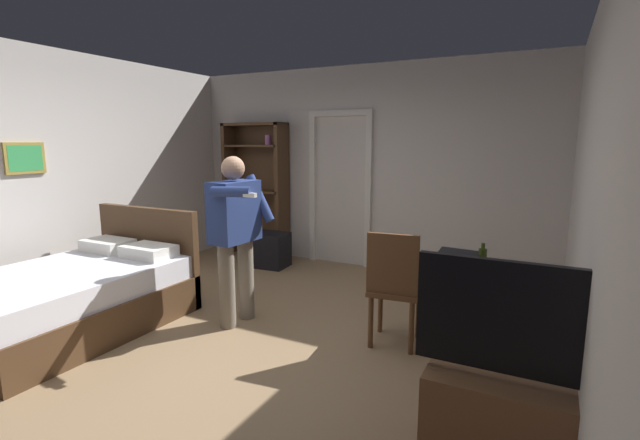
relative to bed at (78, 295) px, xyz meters
The scene contains 14 objects.
ground_plane 1.59m from the bed, 14.78° to the left, with size 6.11×6.11×0.00m, color #997A56.
wall_back 3.72m from the bed, 65.01° to the left, with size 5.31×0.12×2.71m, color silver.
wall_left 1.56m from the bed, 159.92° to the left, with size 0.15×5.79×2.71m.
wall_right 4.25m from the bed, ahead, with size 0.12×5.79×2.71m, color silver.
doorway_frame 3.50m from the bed, 68.81° to the left, with size 0.93×0.08×2.13m.
bed is the anchor object (origin of this frame).
bookshelf 3.11m from the bed, 91.43° to the left, with size 0.99×0.32×1.98m.
tv_flatscreen 3.74m from the bed, ahead, with size 1.05×0.40×1.11m.
side_table 3.47m from the bed, 20.13° to the left, with size 0.71×0.71×0.70m.
laptop 3.45m from the bed, 19.66° to the left, with size 0.35×0.36×0.15m.
bottle_on_table 3.61m from the bed, 18.16° to the left, with size 0.06×0.06×0.23m.
wooden_chair 2.91m from the bed, 19.10° to the left, with size 0.46×0.46×0.99m.
person_blue_shirt 1.60m from the bed, 31.13° to the left, with size 0.62×0.66×1.58m.
suitcase_dark 2.58m from the bed, 80.49° to the left, with size 0.52×0.39×0.47m, color black.
Camera 1 is at (2.33, -2.93, 1.72)m, focal length 25.36 mm.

